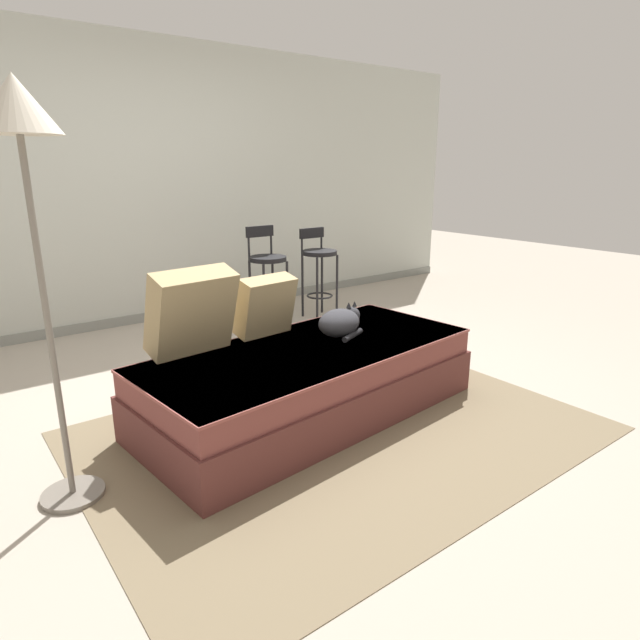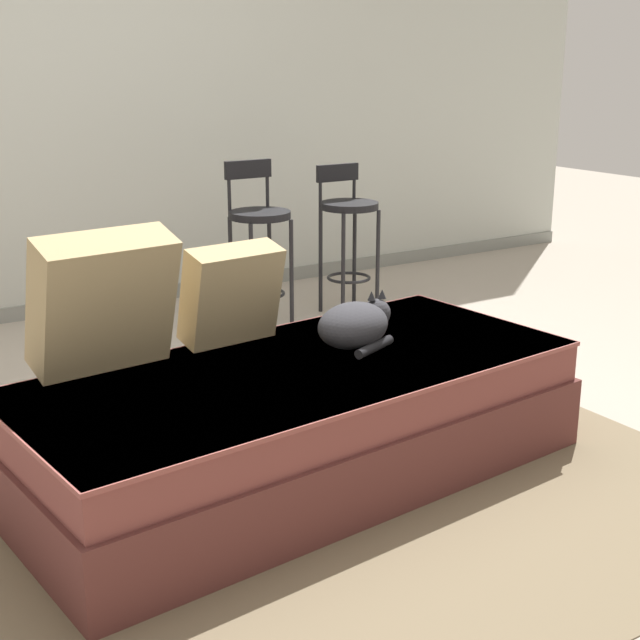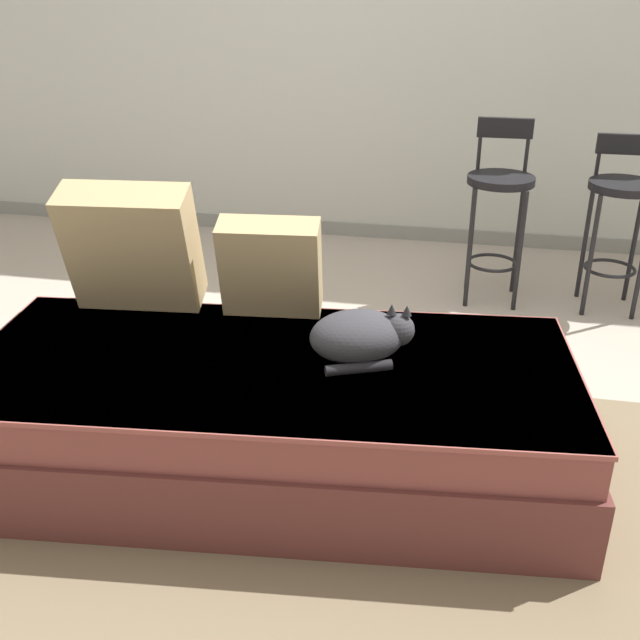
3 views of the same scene
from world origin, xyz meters
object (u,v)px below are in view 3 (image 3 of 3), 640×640
object	(u,v)px
throw_pillow_middle	(271,267)
bar_stool_by_doorway	(620,206)
cat	(361,336)
couch	(272,414)
throw_pillow_corner	(133,248)
bar_stool_near_window	(499,198)

from	to	relation	value
throw_pillow_middle	bar_stool_by_doorway	bearing A→B (deg)	43.27
throw_pillow_middle	cat	xyz separation A→B (m)	(0.38, -0.28, -0.11)
throw_pillow_middle	cat	bearing A→B (deg)	-36.34
couch	throw_pillow_middle	bearing A→B (deg)	103.81
bar_stool_by_doorway	cat	bearing A→B (deg)	-122.93
throw_pillow_corner	throw_pillow_middle	bearing A→B (deg)	5.68
cat	throw_pillow_middle	bearing A→B (deg)	143.66
cat	bar_stool_near_window	distance (m)	1.71
couch	throw_pillow_corner	distance (m)	0.82
bar_stool_near_window	throw_pillow_corner	bearing A→B (deg)	-134.08
throw_pillow_corner	throw_pillow_middle	size ratio (longest dim) A/B	1.29
couch	throw_pillow_middle	distance (m)	0.55
throw_pillow_middle	bar_stool_by_doorway	xyz separation A→B (m)	(1.45, 1.36, -0.08)
throw_pillow_middle	cat	distance (m)	0.49
bar_stool_near_window	bar_stool_by_doorway	distance (m)	0.59
bar_stool_near_window	bar_stool_by_doorway	size ratio (longest dim) A/B	1.07
couch	bar_stool_by_doorway	bearing A→B (deg)	51.65
throw_pillow_corner	bar_stool_by_doorway	distance (m)	2.42
bar_stool_by_doorway	throw_pillow_corner	bearing A→B (deg)	-144.25
throw_pillow_corner	cat	world-z (taller)	throw_pillow_corner
bar_stool_near_window	bar_stool_by_doorway	xyz separation A→B (m)	(0.59, -0.00, -0.00)
throw_pillow_corner	bar_stool_near_window	size ratio (longest dim) A/B	0.54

